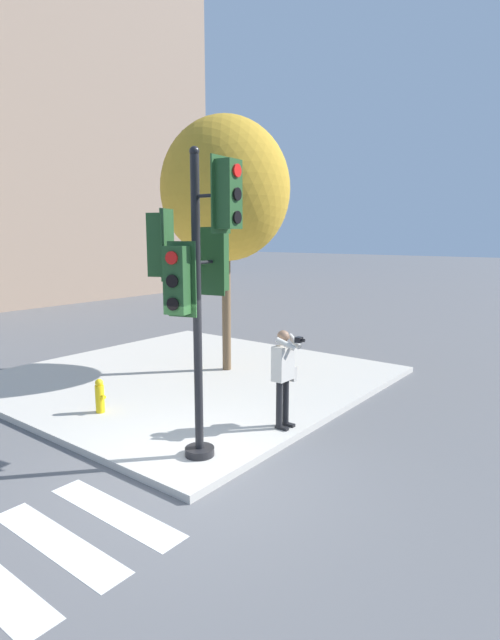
{
  "coord_description": "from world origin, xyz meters",
  "views": [
    {
      "loc": [
        -4.7,
        -4.73,
        3.42
      ],
      "look_at": [
        1.32,
        -0.06,
        2.12
      ],
      "focal_mm": 28.0,
      "sensor_mm": 36.0,
      "label": 1
    }
  ],
  "objects_px": {
    "person_photographer": "(284,370)",
    "street_tree": "(225,190)",
    "fire_hydrant": "(100,396)",
    "traffic_signal_pole": "(196,269)"
  },
  "relations": [
    {
      "from": "traffic_signal_pole",
      "to": "fire_hydrant",
      "type": "distance_m",
      "value": 3.75
    },
    {
      "from": "traffic_signal_pole",
      "to": "fire_hydrant",
      "type": "height_order",
      "value": "traffic_signal_pole"
    },
    {
      "from": "person_photographer",
      "to": "street_tree",
      "type": "relative_size",
      "value": 0.28
    },
    {
      "from": "person_photographer",
      "to": "fire_hydrant",
      "type": "distance_m",
      "value": 3.55
    },
    {
      "from": "traffic_signal_pole",
      "to": "person_photographer",
      "type": "bearing_deg",
      "value": -11.16
    },
    {
      "from": "traffic_signal_pole",
      "to": "fire_hydrant",
      "type": "relative_size",
      "value": 6.92
    },
    {
      "from": "traffic_signal_pole",
      "to": "street_tree",
      "type": "height_order",
      "value": "street_tree"
    },
    {
      "from": "person_photographer",
      "to": "street_tree",
      "type": "distance_m",
      "value": 5.16
    },
    {
      "from": "street_tree",
      "to": "fire_hydrant",
      "type": "bearing_deg",
      "value": -178.4
    },
    {
      "from": "traffic_signal_pole",
      "to": "street_tree",
      "type": "bearing_deg",
      "value": 35.61
    }
  ]
}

